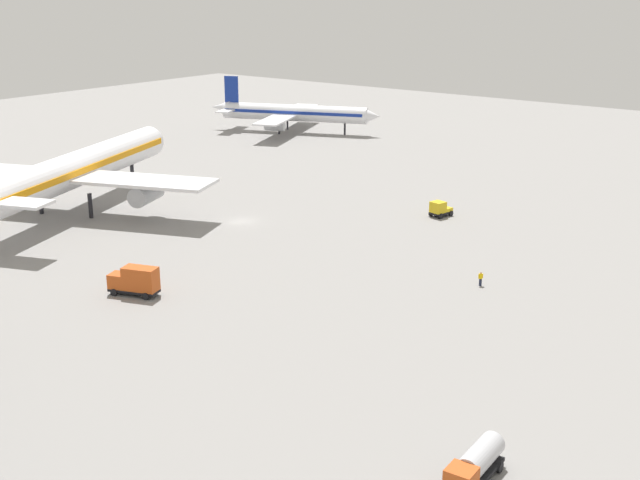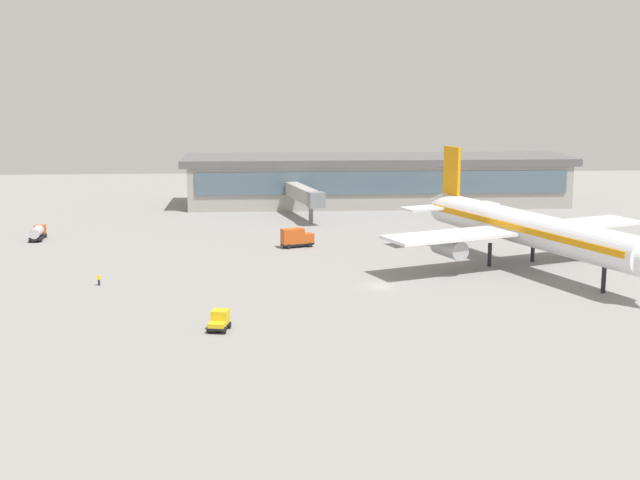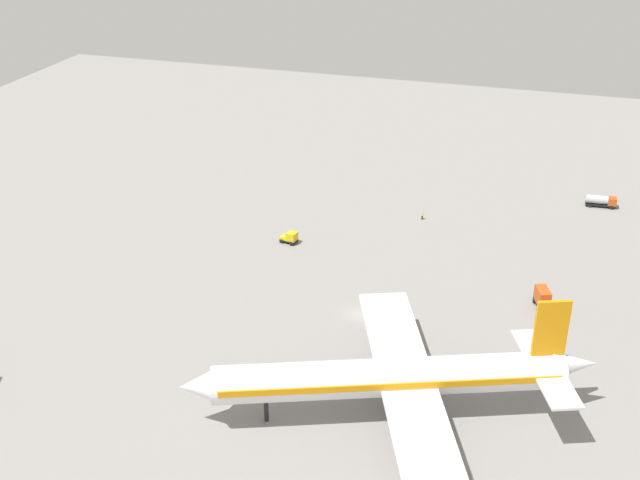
{
  "view_description": "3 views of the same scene",
  "coord_description": "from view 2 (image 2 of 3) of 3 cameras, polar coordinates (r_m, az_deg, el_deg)",
  "views": [
    {
      "loc": [
        79.11,
        -84.61,
        33.17
      ],
      "look_at": [
        21.01,
        -8.71,
        3.31
      ],
      "focal_mm": 46.61,
      "sensor_mm": 36.0,
      "label": 1
    },
    {
      "loc": [
        15.66,
        117.23,
        29.39
      ],
      "look_at": [
        7.88,
        -9.75,
        4.91
      ],
      "focal_mm": 48.35,
      "sensor_mm": 36.0,
      "label": 2
    },
    {
      "loc": [
        -109.91,
        -26.58,
        70.73
      ],
      "look_at": [
        15.74,
        11.85,
        4.52
      ],
      "focal_mm": 44.74,
      "sensor_mm": 36.0,
      "label": 3
    }
  ],
  "objects": [
    {
      "name": "ground",
      "position": [
        121.87,
        3.99,
        -3.09
      ],
      "size": [
        288.0,
        288.0,
        0.0
      ],
      "primitive_type": "plane",
      "color": "gray"
    },
    {
      "name": "terminal_building",
      "position": [
        198.21,
        3.82,
        3.99
      ],
      "size": [
        88.41,
        19.87,
        11.12
      ],
      "color": "#9E9993",
      "rests_on": "ground"
    },
    {
      "name": "airplane_taxiing",
      "position": [
        135.76,
        13.44,
        0.78
      ],
      "size": [
        44.69,
        54.18,
        17.2
      ],
      "rotation": [
        0.0,
        0.0,
        1.94
      ],
      "color": "white",
      "rests_on": "ground"
    },
    {
      "name": "fuel_truck",
      "position": [
        163.67,
        -18.19,
        0.49
      ],
      "size": [
        2.49,
        6.4,
        2.5
      ],
      "rotation": [
        0.0,
        0.0,
        4.77
      ],
      "color": "black",
      "rests_on": "ground"
    },
    {
      "name": "catering_truck",
      "position": [
        148.81,
        -1.58,
        0.16
      ],
      "size": [
        5.91,
        3.65,
        3.3
      ],
      "rotation": [
        0.0,
        0.0,
        3.48
      ],
      "color": "black",
      "rests_on": "ground"
    },
    {
      "name": "baggage_tug",
      "position": [
        101.69,
        -6.67,
        -5.31
      ],
      "size": [
        2.78,
        3.52,
        2.3
      ],
      "rotation": [
        0.0,
        0.0,
        4.5
      ],
      "color": "black",
      "rests_on": "ground"
    },
    {
      "name": "ground_crew_worker",
      "position": [
        125.94,
        -14.43,
        -2.56
      ],
      "size": [
        0.53,
        0.53,
        1.67
      ],
      "rotation": [
        0.0,
        0.0,
        2.48
      ],
      "color": "#1E2338",
      "rests_on": "ground"
    },
    {
      "name": "jet_bridge",
      "position": [
        176.97,
        -1.03,
        3.01
      ],
      "size": [
        7.45,
        19.94,
        6.74
      ],
      "rotation": [
        0.0,
        0.0,
        1.81
      ],
      "color": "#9E9993",
      "rests_on": "ground"
    }
  ]
}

